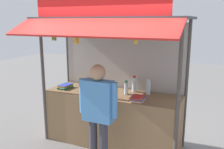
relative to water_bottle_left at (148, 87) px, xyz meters
The scene contains 13 objects.
ground_plane 1.29m from the water_bottle_left, 161.57° to the right, with size 20.00×20.00×0.00m, color slate.
stall_counter 0.90m from the water_bottle_left, 161.57° to the right, with size 2.48×0.77×0.99m, color olive.
stall_structure 0.82m from the water_bottle_left, 168.43° to the right, with size 2.68×1.55×2.69m.
water_bottle_left is the anchor object (origin of this frame).
water_bottle_back_right 0.53m from the water_bottle_left, ahead, with size 0.07×0.07×0.25m.
water_bottle_mid_left 0.39m from the water_bottle_left, 155.98° to the right, with size 0.07×0.07×0.25m.
water_bottle_rear_center 0.30m from the water_bottle_left, 167.46° to the left, with size 0.08×0.08×0.30m.
magazine_stack_front_right 1.62m from the water_bottle_left, 169.98° to the right, with size 0.22×0.31×0.07m.
magazine_stack_center 0.44m from the water_bottle_left, 97.37° to the right, with size 0.21×0.27×0.08m.
banana_bunch_rightmost 1.13m from the water_bottle_left, 91.34° to the right, with size 0.10×0.10×0.26m.
banana_bunch_leftmost 1.87m from the water_bottle_left, 155.02° to the right, with size 0.11×0.11×0.27m.
banana_bunch_inner_left 1.52m from the water_bottle_left, 146.36° to the right, with size 0.11×0.11×0.31m.
vendor_person 1.13m from the water_bottle_left, 115.27° to the right, with size 0.63×0.24×1.66m.
Camera 1 is at (1.78, -3.87, 2.28)m, focal length 39.02 mm.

